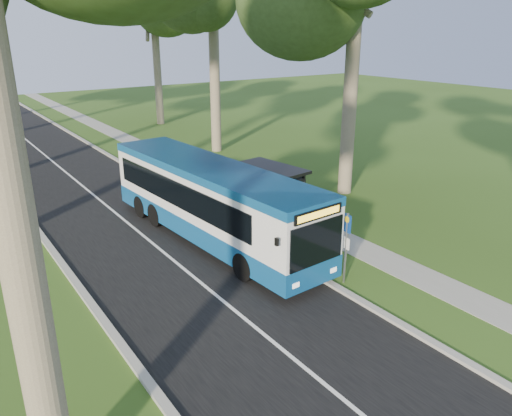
# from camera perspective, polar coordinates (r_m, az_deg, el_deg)

# --- Properties ---
(ground) EXTENTS (120.00, 120.00, 0.00)m
(ground) POSITION_cam_1_polar(r_m,az_deg,el_deg) (17.77, 6.11, -7.41)
(ground) COLOR #34531A
(ground) RESTS_ON ground
(road) EXTENTS (7.00, 100.00, 0.02)m
(road) POSITION_cam_1_polar(r_m,az_deg,el_deg) (24.33, -15.96, -0.39)
(road) COLOR black
(road) RESTS_ON ground
(kerb_east) EXTENTS (0.25, 100.00, 0.12)m
(kerb_east) POSITION_cam_1_polar(r_m,az_deg,el_deg) (25.53, -8.58, 1.25)
(kerb_east) COLOR #9E9B93
(kerb_east) RESTS_ON ground
(kerb_west) EXTENTS (0.25, 100.00, 0.12)m
(kerb_west) POSITION_cam_1_polar(r_m,az_deg,el_deg) (23.54, -23.99, -1.93)
(kerb_west) COLOR #9E9B93
(kerb_west) RESTS_ON ground
(centre_line) EXTENTS (0.12, 100.00, 0.00)m
(centre_line) POSITION_cam_1_polar(r_m,az_deg,el_deg) (24.32, -15.96, -0.36)
(centre_line) COLOR white
(centre_line) RESTS_ON road
(footpath) EXTENTS (1.50, 100.00, 0.02)m
(footpath) POSITION_cam_1_polar(r_m,az_deg,el_deg) (26.92, -2.86, 2.32)
(footpath) COLOR gray
(footpath) RESTS_ON ground
(bus) EXTENTS (3.22, 11.94, 3.13)m
(bus) POSITION_cam_1_polar(r_m,az_deg,el_deg) (19.86, -5.11, 0.71)
(bus) COLOR white
(bus) RESTS_ON ground
(bus_stop_sign) EXTENTS (0.10, 0.35, 2.49)m
(bus_stop_sign) POSITION_cam_1_polar(r_m,az_deg,el_deg) (16.67, 10.29, -3.63)
(bus_stop_sign) COLOR gray
(bus_stop_sign) RESTS_ON ground
(bus_shelter) EXTENTS (2.09, 3.34, 2.71)m
(bus_shelter) POSITION_cam_1_polar(r_m,az_deg,el_deg) (20.67, 2.63, 2.39)
(bus_shelter) COLOR black
(bus_shelter) RESTS_ON ground
(litter_bin) EXTENTS (0.60, 0.60, 1.04)m
(litter_bin) POSITION_cam_1_polar(r_m,az_deg,el_deg) (24.00, -2.23, 1.42)
(litter_bin) COLOR black
(litter_bin) RESTS_ON ground
(tree_east_d) EXTENTS (5.20, 5.20, 13.95)m
(tree_east_d) POSITION_cam_1_polar(r_m,az_deg,el_deg) (45.80, -11.71, 22.27)
(tree_east_d) COLOR #7A6B56
(tree_east_d) RESTS_ON ground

